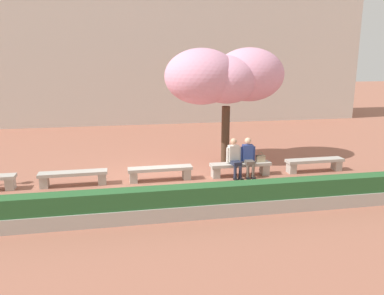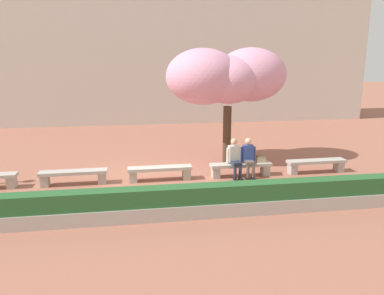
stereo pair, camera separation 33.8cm
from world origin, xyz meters
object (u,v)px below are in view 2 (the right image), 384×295
object	(u,v)px
person_seated_right	(249,156)
cherry_tree_main	(226,77)
stone_bench_near_east	(241,167)
person_seated_left	(235,157)
stone_bench_near_west	(74,175)
stone_bench_east_end	(316,164)
stone_bench_center	(160,171)
handbag	(261,159)

from	to	relation	value
person_seated_right	cherry_tree_main	xyz separation A→B (m)	(-0.31, 1.97, 2.48)
stone_bench_near_east	cherry_tree_main	size ratio (longest dim) A/B	0.46
person_seated_left	cherry_tree_main	xyz separation A→B (m)	(0.16, 1.97, 2.48)
cherry_tree_main	stone_bench_near_east	bearing A→B (deg)	-87.86
person_seated_left	cherry_tree_main	world-z (taller)	cherry_tree_main
stone_bench_near_east	person_seated_right	size ratio (longest dim) A/B	1.60
stone_bench_near_west	stone_bench_east_end	xyz separation A→B (m)	(8.05, 0.00, 0.00)
stone_bench_center	handbag	world-z (taller)	handbag
handbag	stone_bench_near_west	bearing A→B (deg)	-179.96
stone_bench_near_west	cherry_tree_main	xyz separation A→B (m)	(5.30, 1.92, 2.87)
stone_bench_near_west	stone_bench_center	xyz separation A→B (m)	(2.68, 0.00, 0.00)
handbag	stone_bench_center	bearing A→B (deg)	-179.93
stone_bench_center	handbag	xyz separation A→B (m)	(3.38, 0.00, 0.27)
cherry_tree_main	person_seated_right	bearing A→B (deg)	-81.02
stone_bench_center	stone_bench_near_east	xyz separation A→B (m)	(2.68, 0.00, 0.00)
handbag	stone_bench_east_end	bearing A→B (deg)	-0.12
stone_bench_center	stone_bench_east_end	xyz separation A→B (m)	(5.37, 0.00, 0.00)
person_seated_left	cherry_tree_main	distance (m)	3.18
stone_bench_near_east	cherry_tree_main	bearing A→B (deg)	92.14
stone_bench_near_west	stone_bench_near_east	size ratio (longest dim) A/B	1.00
stone_bench_east_end	person_seated_right	xyz separation A→B (m)	(-2.44, -0.05, 0.39)
cherry_tree_main	stone_bench_east_end	bearing A→B (deg)	-34.85
stone_bench_near_east	cherry_tree_main	distance (m)	3.45
stone_bench_near_west	stone_bench_center	bearing A→B (deg)	0.00
stone_bench_near_west	person_seated_right	distance (m)	5.62
stone_bench_near_east	stone_bench_east_end	bearing A→B (deg)	0.00
stone_bench_near_east	person_seated_right	world-z (taller)	person_seated_right
person_seated_left	stone_bench_near_west	bearing A→B (deg)	179.41
person_seated_left	handbag	bearing A→B (deg)	3.53
stone_bench_center	stone_bench_near_east	bearing A→B (deg)	0.00
stone_bench_near_east	person_seated_left	world-z (taller)	person_seated_left
stone_bench_east_end	stone_bench_near_east	bearing A→B (deg)	180.00
stone_bench_near_west	cherry_tree_main	size ratio (longest dim) A/B	0.46
stone_bench_center	cherry_tree_main	distance (m)	4.33
stone_bench_center	person_seated_left	distance (m)	2.48
handbag	cherry_tree_main	xyz separation A→B (m)	(-0.76, 1.91, 2.60)
stone_bench_center	stone_bench_near_west	bearing A→B (deg)	180.00
stone_bench_near_east	handbag	size ratio (longest dim) A/B	6.07
handbag	person_seated_left	bearing A→B (deg)	-176.47
person_seated_right	handbag	bearing A→B (deg)	7.23
stone_bench_east_end	cherry_tree_main	size ratio (longest dim) A/B	0.46
stone_bench_center	person_seated_right	distance (m)	2.95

